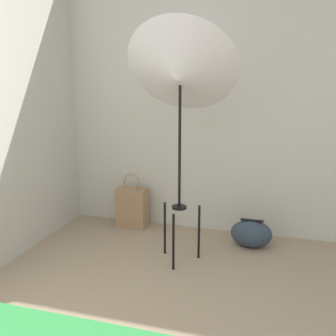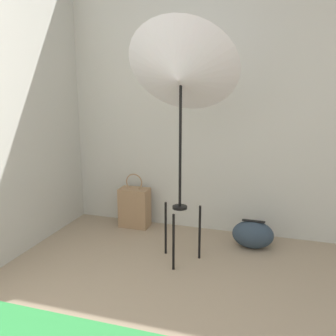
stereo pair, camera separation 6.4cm
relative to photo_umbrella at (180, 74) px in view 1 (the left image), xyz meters
name	(u,v)px [view 1 (the left image)]	position (x,y,z in m)	size (l,w,h in m)	color
wall_back	(213,97)	(0.11, 0.77, -0.20)	(8.00, 0.05, 2.60)	beige
photo_umbrella	(180,74)	(0.00, 0.00, 0.00)	(0.87, 0.67, 1.91)	black
tote_bag	(132,207)	(-0.64, 0.59, -1.30)	(0.29, 0.18, 0.55)	#9E7A56
duffel_bag	(251,234)	(0.55, 0.44, -1.38)	(0.36, 0.24, 0.25)	#2D3D4C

